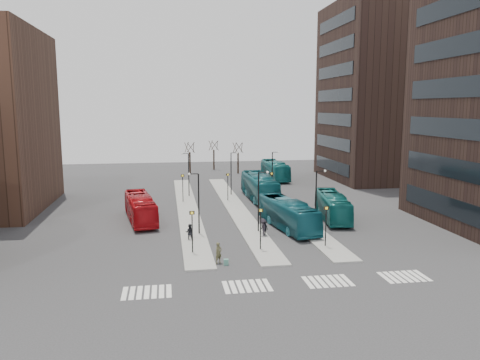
{
  "coord_description": "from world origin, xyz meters",
  "views": [
    {
      "loc": [
        -6.45,
        -27.2,
        12.66
      ],
      "look_at": [
        1.15,
        20.69,
        5.0
      ],
      "focal_mm": 35.0,
      "sensor_mm": 36.0,
      "label": 1
    }
  ],
  "objects": [
    {
      "name": "ground",
      "position": [
        0.0,
        0.0,
        0.0
      ],
      "size": [
        160.0,
        160.0,
        0.0
      ],
      "primitive_type": "plane",
      "color": "#2D2D30",
      "rests_on": "ground"
    },
    {
      "name": "island_left",
      "position": [
        -4.0,
        30.0,
        0.07
      ],
      "size": [
        2.5,
        45.0,
        0.15
      ],
      "primitive_type": "cube",
      "color": "gray",
      "rests_on": "ground"
    },
    {
      "name": "island_mid",
      "position": [
        2.0,
        30.0,
        0.07
      ],
      "size": [
        2.5,
        45.0,
        0.15
      ],
      "primitive_type": "cube",
      "color": "gray",
      "rests_on": "ground"
    },
    {
      "name": "island_right",
      "position": [
        8.0,
        30.0,
        0.07
      ],
      "size": [
        2.5,
        45.0,
        0.15
      ],
      "primitive_type": "cube",
      "color": "gray",
      "rests_on": "ground"
    },
    {
      "name": "suitcase",
      "position": [
        -1.9,
        8.67,
        0.25
      ],
      "size": [
        0.43,
        0.36,
        0.49
      ],
      "primitive_type": "cube",
      "rotation": [
        0.0,
        0.0,
        -0.12
      ],
      "color": "#1C3B9E",
      "rests_on": "ground"
    },
    {
      "name": "red_bus",
      "position": [
        -9.44,
        24.69,
        1.49
      ],
      "size": [
        4.24,
        10.94,
        2.97
      ],
      "primitive_type": "imported",
      "rotation": [
        0.0,
        0.0,
        0.17
      ],
      "color": "#B50D14",
      "rests_on": "ground"
    },
    {
      "name": "teal_bus_a",
      "position": [
        5.92,
        19.1,
        1.54
      ],
      "size": [
        4.28,
        11.32,
        3.08
      ],
      "primitive_type": "imported",
      "rotation": [
        0.0,
        0.0,
        0.16
      ],
      "color": "#135360",
      "rests_on": "ground"
    },
    {
      "name": "teal_bus_b",
      "position": [
        6.03,
        34.57,
        1.74
      ],
      "size": [
        3.11,
        12.56,
        3.49
      ],
      "primitive_type": "imported",
      "rotation": [
        0.0,
        0.0,
        0.01
      ],
      "color": "#145C65",
      "rests_on": "ground"
    },
    {
      "name": "teal_bus_c",
      "position": [
        12.04,
        22.37,
        1.46
      ],
      "size": [
        4.16,
        10.78,
        2.93
      ],
      "primitive_type": "imported",
      "rotation": [
        0.0,
        0.0,
        -0.17
      ],
      "color": "#135F5C",
      "rests_on": "ground"
    },
    {
      "name": "teal_bus_d",
      "position": [
        12.27,
        51.78,
        1.6
      ],
      "size": [
        2.79,
        11.51,
        3.2
      ],
      "primitive_type": "imported",
      "rotation": [
        0.0,
        0.0,
        0.01
      ],
      "color": "#156A6C",
      "rests_on": "ground"
    },
    {
      "name": "traveller",
      "position": [
        -2.44,
        9.21,
        0.87
      ],
      "size": [
        0.76,
        0.7,
        1.74
      ],
      "primitive_type": "imported",
      "rotation": [
        0.0,
        0.0,
        0.58
      ],
      "color": "#4E4B2E",
      "rests_on": "ground"
    },
    {
      "name": "commuter_a",
      "position": [
        -4.44,
        16.06,
        0.82
      ],
      "size": [
        0.91,
        0.78,
        1.64
      ],
      "primitive_type": "imported",
      "rotation": [
        0.0,
        0.0,
        2.93
      ],
      "color": "black",
      "rests_on": "ground"
    },
    {
      "name": "commuter_b",
      "position": [
        2.96,
        16.46,
        0.79
      ],
      "size": [
        0.72,
        1.0,
        1.58
      ],
      "primitive_type": "imported",
      "rotation": [
        0.0,
        0.0,
        1.97
      ],
      "color": "black",
      "rests_on": "ground"
    },
    {
      "name": "commuter_c",
      "position": [
        2.7,
        16.24,
        0.92
      ],
      "size": [
        0.7,
        1.2,
        1.85
      ],
      "primitive_type": "imported",
      "rotation": [
        0.0,
        0.0,
        4.73
      ],
      "color": "black",
      "rests_on": "ground"
    },
    {
      "name": "crosswalk_stripes",
      "position": [
        1.75,
        4.0,
        0.01
      ],
      "size": [
        22.35,
        2.4,
        0.01
      ],
      "color": "silver",
      "rests_on": "ground"
    },
    {
      "name": "tower_far",
      "position": [
        31.98,
        50.0,
        15.0
      ],
      "size": [
        20.12,
        20.0,
        30.0
      ],
      "color": "#2F201A",
      "rests_on": "ground"
    },
    {
      "name": "sign_poles",
      "position": [
        1.6,
        23.0,
        2.41
      ],
      "size": [
        12.45,
        22.12,
        3.65
      ],
      "color": "black",
      "rests_on": "ground"
    },
    {
      "name": "lamp_posts",
      "position": [
        2.64,
        28.0,
        3.58
      ],
      "size": [
        14.04,
        20.24,
        6.12
      ],
      "color": "black",
      "rests_on": "ground"
    },
    {
      "name": "bare_trees",
      "position": [
        2.67,
        62.67,
        2.72
      ],
      "size": [
        10.97,
        8.14,
        5.9
      ],
      "color": "black",
      "rests_on": "ground"
    }
  ]
}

